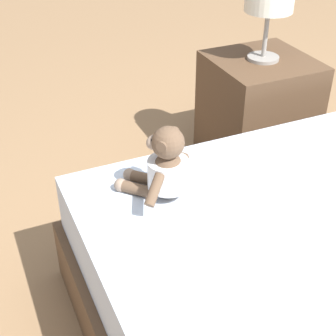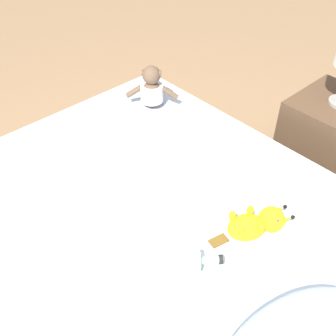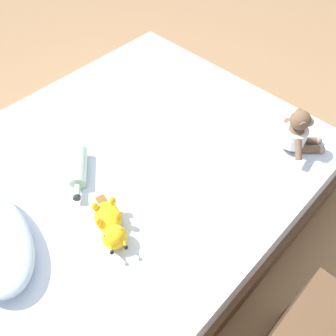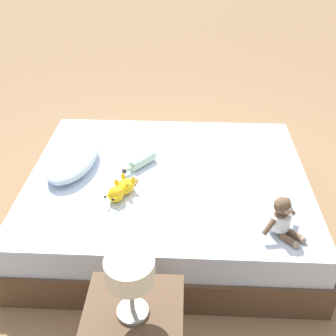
{
  "view_description": "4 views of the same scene",
  "coord_description": "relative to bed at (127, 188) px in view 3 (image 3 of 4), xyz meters",
  "views": [
    {
      "loc": [
        0.57,
        -1.14,
        1.34
      ],
      "look_at": [
        -0.54,
        -0.65,
        0.54
      ],
      "focal_mm": 53.33,
      "sensor_mm": 36.0,
      "label": 1
    },
    {
      "loc": [
        0.66,
        0.78,
        1.63
      ],
      "look_at": [
        -0.16,
        -0.11,
        0.56
      ],
      "focal_mm": 42.7,
      "sensor_mm": 36.0,
      "label": 2
    },
    {
      "loc": [
        -0.92,
        0.64,
        1.73
      ],
      "look_at": [
        -0.22,
        -0.09,
        0.49
      ],
      "focal_mm": 37.11,
      "sensor_mm": 36.0,
      "label": 3
    },
    {
      "loc": [
        -2.29,
        -0.11,
        2.03
      ],
      "look_at": [
        0.0,
        0.0,
        0.49
      ],
      "focal_mm": 43.79,
      "sensor_mm": 36.0,
      "label": 4
    }
  ],
  "objects": [
    {
      "name": "plush_monkey",
      "position": [
        -0.54,
        -0.65,
        0.32
      ],
      "size": [
        0.26,
        0.26,
        0.24
      ],
      "color": "brown",
      "rests_on": "bed"
    },
    {
      "name": "plush_yellow_creature",
      "position": [
        -0.25,
        0.28,
        0.27
      ],
      "size": [
        0.32,
        0.19,
        0.1
      ],
      "color": "yellow",
      "rests_on": "bed"
    },
    {
      "name": "glass_bottle",
      "position": [
        0.09,
        0.19,
        0.26
      ],
      "size": [
        0.26,
        0.23,
        0.07
      ],
      "color": "#B2D1B7",
      "rests_on": "bed"
    },
    {
      "name": "ground_plane",
      "position": [
        0.0,
        0.0,
        -0.21
      ],
      "size": [
        16.0,
        16.0,
        0.0
      ],
      "primitive_type": "plane",
      "color": "#93704C"
    },
    {
      "name": "bed",
      "position": [
        0.0,
        0.0,
        0.0
      ],
      "size": [
        1.59,
        1.94,
        0.44
      ],
      "color": "brown",
      "rests_on": "ground_plane"
    }
  ]
}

